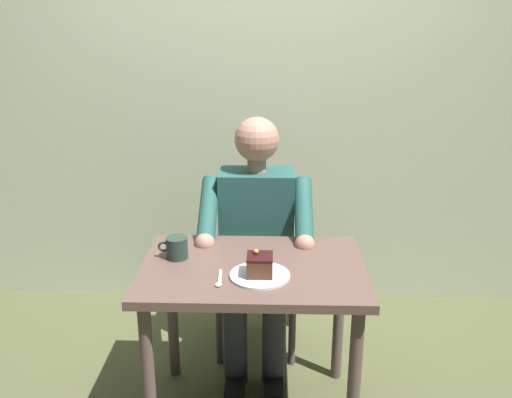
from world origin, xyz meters
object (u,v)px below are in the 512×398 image
at_px(coffee_cup, 177,247).
at_px(dining_table, 253,289).
at_px(chair, 257,253).
at_px(seated_person, 256,240).
at_px(cake_slice, 260,265).
at_px(dessert_spoon, 219,281).

bearing_deg(coffee_cup, dining_table, 168.75).
bearing_deg(chair, seated_person, 90.00).
height_order(seated_person, cake_slice, seated_person).
bearing_deg(dessert_spoon, seated_person, -102.12).
relative_size(dining_table, cake_slice, 8.69).
xyz_separation_m(cake_slice, coffee_cup, (0.35, -0.16, -0.00)).
distance_m(dining_table, dessert_spoon, 0.22).
distance_m(dining_table, chair, 0.61).
xyz_separation_m(chair, seated_person, (0.00, 0.17, 0.15)).
bearing_deg(seated_person, dessert_spoon, 77.88).
relative_size(chair, seated_person, 0.73).
xyz_separation_m(dining_table, chair, (0.00, -0.60, -0.11)).
relative_size(seated_person, dessert_spoon, 8.51).
bearing_deg(cake_slice, dining_table, -73.05).
relative_size(chair, cake_slice, 8.61).
bearing_deg(seated_person, dining_table, 90.00).
bearing_deg(chair, cake_slice, 92.42).
xyz_separation_m(cake_slice, dessert_spoon, (0.15, 0.05, -0.05)).
bearing_deg(cake_slice, seated_person, -86.78).
distance_m(cake_slice, dessert_spoon, 0.17).
bearing_deg(dessert_spoon, coffee_cup, -46.69).
height_order(chair, coffee_cup, chair).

